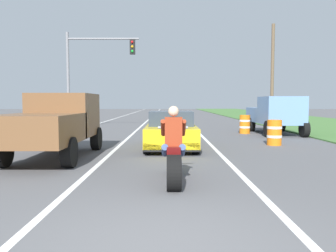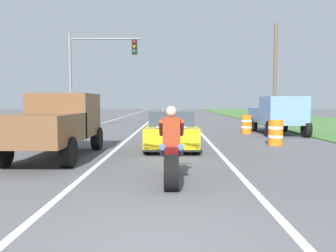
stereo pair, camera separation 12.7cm
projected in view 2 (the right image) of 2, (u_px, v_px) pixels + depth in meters
ground_plane at (153, 248)px, 3.94m from camera, size 160.00×160.00×0.00m
lane_stripe_left_solid at (93, 126)px, 23.95m from camera, size 0.14×120.00×0.01m
lane_stripe_right_solid at (194, 126)px, 23.86m from camera, size 0.14×120.00×0.01m
lane_stripe_centre_dashed at (143, 126)px, 23.91m from camera, size 0.14×120.00×0.01m
motorcycle_with_rider at (171, 155)px, 7.07m from camera, size 0.70×2.21×1.62m
sports_car_yellow at (172, 131)px, 12.60m from camera, size 1.84×4.30×1.37m
pickup_truck_left_lane_brown at (56, 121)px, 10.39m from camera, size 2.02×4.80×1.98m
pickup_truck_right_shoulder_light_blue at (277, 113)px, 17.98m from camera, size 2.02×4.80×1.98m
traffic_light_mast_near at (92, 65)px, 21.03m from camera, size 4.51×0.34×6.00m
utility_pole_roadside at (275, 75)px, 24.70m from camera, size 0.24×0.24×7.36m
construction_barrel_nearest at (276, 133)px, 13.32m from camera, size 0.58×0.58×1.00m
construction_barrel_mid at (247, 124)px, 18.28m from camera, size 0.58×0.58×1.00m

